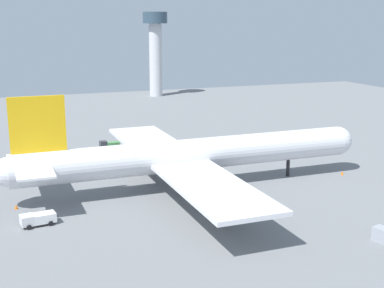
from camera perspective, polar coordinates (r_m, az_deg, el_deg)
ground_plane at (r=99.37m, az=0.00°, el=-4.73°), size 281.42×281.42×0.00m
cargo_airplane at (r=97.43m, az=-0.31°, el=-1.24°), size 70.35×63.26×18.71m
maintenance_van at (r=129.64m, az=-9.02°, el=-0.10°), size 4.86×2.50×2.27m
baggage_tug at (r=84.54m, az=-16.42°, el=-7.79°), size 5.48×3.20×1.89m
cargo_container_fore at (r=80.46m, az=19.98°, el=-9.21°), size 2.40×2.85×1.97m
safety_cone_nose at (r=111.52m, az=16.01°, el=-3.04°), size 0.57×0.57×0.82m
safety_cone_tail at (r=92.91m, az=-18.57°, el=-6.48°), size 0.56×0.56×0.80m
control_tower at (r=221.16m, az=-4.00°, el=10.66°), size 10.07×10.07×34.47m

